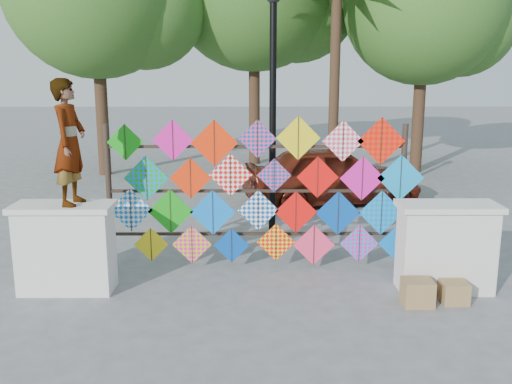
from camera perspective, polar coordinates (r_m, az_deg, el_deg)
ground at (r=8.53m, az=0.00°, el=-9.27°), size 80.00×80.00×0.00m
parapet_left at (r=8.54m, az=-18.49°, el=-5.26°), size 1.40×0.65×1.28m
parapet_right at (r=8.57m, az=18.45°, el=-5.21°), size 1.40×0.65×1.28m
kite_rack at (r=8.87m, az=0.69°, el=-0.11°), size 4.95×0.24×2.43m
tree_east at (r=18.29m, az=16.81°, el=17.60°), size 5.40×4.80×7.42m
vendor_woman at (r=8.19m, az=-18.15°, el=4.74°), size 0.47×0.66×1.73m
sedan at (r=13.41m, az=7.57°, el=1.70°), size 4.31×2.35×1.39m
lamppost at (r=9.95m, az=1.69°, el=9.73°), size 0.28×0.28×4.46m
cardboard_box_near at (r=8.09m, az=15.84°, el=-9.64°), size 0.40×0.35×0.35m
cardboard_box_far at (r=8.32m, az=19.19°, el=-9.45°), size 0.35×0.32×0.30m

